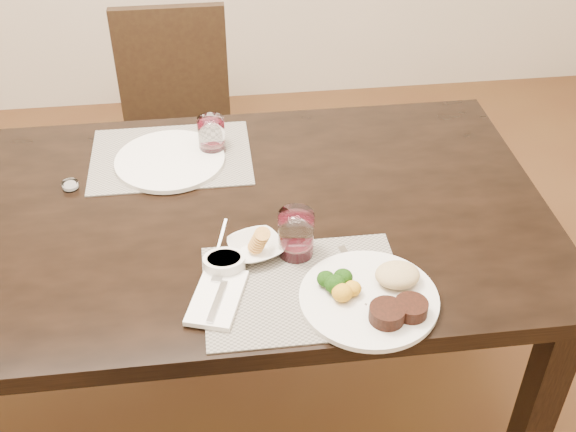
{
  "coord_description": "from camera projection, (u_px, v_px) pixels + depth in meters",
  "views": [
    {
      "loc": [
        0.13,
        -1.5,
        1.91
      ],
      "look_at": [
        0.3,
        -0.13,
        0.82
      ],
      "focal_mm": 45.0,
      "sensor_mm": 36.0,
      "label": 1
    }
  ],
  "objects": [
    {
      "name": "sauce_ramekin",
      "position": [
        224.0,
        263.0,
        1.69
      ],
      "size": [
        0.1,
        0.15,
        0.08
      ],
      "rotation": [
        0.0,
        0.0,
        -0.41
      ],
      "color": "silver",
      "rests_on": "placemat_near"
    },
    {
      "name": "ground_plane",
      "position": [
        192.0,
        398.0,
        2.34
      ],
      "size": [
        4.5,
        4.5,
        0.0
      ],
      "primitive_type": "plane",
      "color": "#4E2B19",
      "rests_on": "ground"
    },
    {
      "name": "placemat_far",
      "position": [
        171.0,
        156.0,
        2.09
      ],
      "size": [
        0.46,
        0.34,
        0.0
      ],
      "primitive_type": "cube",
      "color": "slate",
      "rests_on": "dining_table"
    },
    {
      "name": "dinner_plate",
      "position": [
        376.0,
        296.0,
        1.61
      ],
      "size": [
        0.31,
        0.31,
        0.06
      ],
      "rotation": [
        0.0,
        0.0,
        0.29
      ],
      "color": "silver",
      "rests_on": "placemat_near"
    },
    {
      "name": "chair_far",
      "position": [
        176.0,
        117.0,
        2.76
      ],
      "size": [
        0.42,
        0.42,
        0.9
      ],
      "color": "black",
      "rests_on": "ground"
    },
    {
      "name": "steak_knife",
      "position": [
        361.0,
        290.0,
        1.64
      ],
      "size": [
        0.05,
        0.24,
        0.01
      ],
      "rotation": [
        0.0,
        0.0,
        0.23
      ],
      "color": "silver",
      "rests_on": "placemat_near"
    },
    {
      "name": "cracker_bowl",
      "position": [
        256.0,
        247.0,
        1.74
      ],
      "size": [
        0.16,
        0.16,
        0.06
      ],
      "rotation": [
        0.0,
        0.0,
        0.31
      ],
      "color": "silver",
      "rests_on": "placemat_near"
    },
    {
      "name": "wine_glass_near",
      "position": [
        296.0,
        236.0,
        1.72
      ],
      "size": [
        0.09,
        0.09,
        0.12
      ],
      "rotation": [
        0.0,
        0.0,
        -0.26
      ],
      "color": "silver",
      "rests_on": "placemat_near"
    },
    {
      "name": "placemat_near",
      "position": [
        304.0,
        289.0,
        1.66
      ],
      "size": [
        0.46,
        0.34,
        0.0
      ],
      "primitive_type": "cube",
      "color": "slate",
      "rests_on": "dining_table"
    },
    {
      "name": "far_plate",
      "position": [
        170.0,
        160.0,
        2.06
      ],
      "size": [
        0.31,
        0.31,
        0.01
      ],
      "primitive_type": "cylinder",
      "color": "silver",
      "rests_on": "placemat_far"
    },
    {
      "name": "napkin_fork",
      "position": [
        217.0,
        297.0,
        1.62
      ],
      "size": [
        0.16,
        0.21,
        0.02
      ],
      "rotation": [
        0.0,
        0.0,
        -0.31
      ],
      "color": "white",
      "rests_on": "placemat_near"
    },
    {
      "name": "wine_glass_far",
      "position": [
        212.0,
        137.0,
        2.08
      ],
      "size": [
        0.08,
        0.08,
        0.11
      ],
      "rotation": [
        0.0,
        0.0,
        -0.29
      ],
      "color": "silver",
      "rests_on": "placemat_far"
    },
    {
      "name": "dining_table",
      "position": [
        171.0,
        240.0,
        1.93
      ],
      "size": [
        2.0,
        1.0,
        0.75
      ],
      "color": "black",
      "rests_on": "ground"
    },
    {
      "name": "salt_cellar",
      "position": [
        70.0,
        185.0,
        1.97
      ],
      "size": [
        0.04,
        0.04,
        0.02
      ],
      "rotation": [
        0.0,
        0.0,
        0.36
      ],
      "color": "silver",
      "rests_on": "dining_table"
    }
  ]
}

